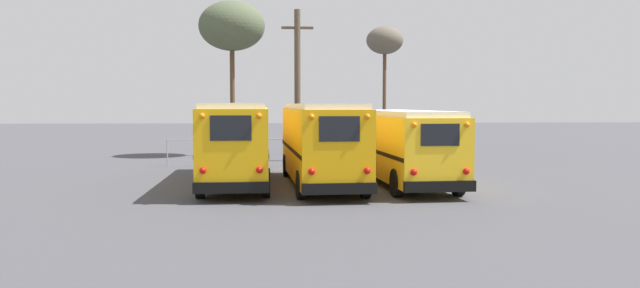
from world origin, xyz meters
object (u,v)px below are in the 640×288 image
at_px(school_bus_0, 238,140).
at_px(bare_tree_1, 232,27).
at_px(school_bus_1, 321,141).
at_px(bare_tree_0, 385,42).
at_px(school_bus_2, 403,144).
at_px(utility_pole, 297,84).

xyz_separation_m(school_bus_0, bare_tree_1, (-1.07, 13.44, 6.19)).
bearing_deg(school_bus_1, bare_tree_1, 106.75).
height_order(school_bus_0, bare_tree_0, bare_tree_0).
distance_m(bare_tree_0, bare_tree_1, 10.52).
height_order(school_bus_2, bare_tree_0, bare_tree_0).
distance_m(school_bus_0, school_bus_2, 6.69).
bearing_deg(school_bus_0, bare_tree_1, 94.56).
bearing_deg(school_bus_0, utility_pole, 74.00).
bearing_deg(school_bus_1, school_bus_0, 161.00).
bearing_deg(bare_tree_0, school_bus_0, -118.59).
height_order(school_bus_0, utility_pole, utility_pole).
bearing_deg(utility_pole, school_bus_0, -106.00).
height_order(school_bus_2, utility_pole, utility_pole).
distance_m(school_bus_1, school_bus_2, 3.33).
xyz_separation_m(school_bus_1, bare_tree_0, (5.67, 17.62, 5.63)).
relative_size(school_bus_1, bare_tree_1, 1.00).
bearing_deg(bare_tree_0, bare_tree_1, -163.17).
xyz_separation_m(school_bus_0, bare_tree_0, (8.98, 16.48, 5.61)).
height_order(school_bus_0, school_bus_1, school_bus_0).
distance_m(school_bus_1, bare_tree_1, 16.44).
bearing_deg(bare_tree_1, bare_tree_0, 16.83).
bearing_deg(school_bus_1, utility_pole, 92.61).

